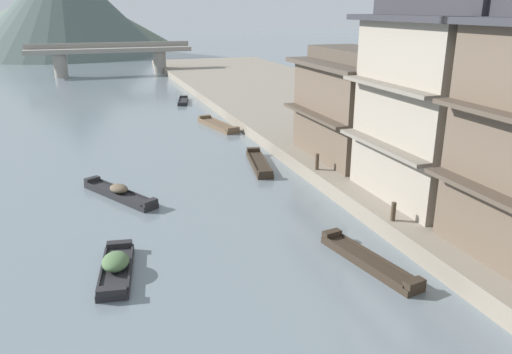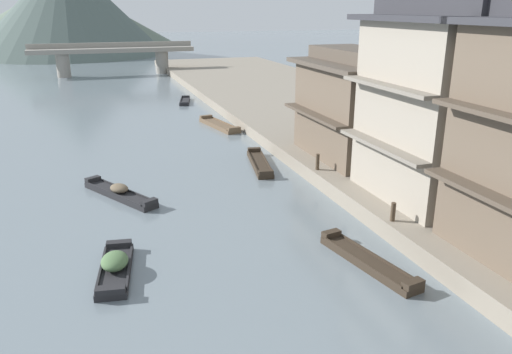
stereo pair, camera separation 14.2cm
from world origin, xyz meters
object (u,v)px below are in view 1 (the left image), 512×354
(boat_moored_second, at_px, (369,261))
(mooring_post_dock_far, at_px, (317,162))
(house_waterfront_tall, at_px, (437,104))
(boat_midriver_drifting, at_px, (119,193))
(boat_midriver_upstream, at_px, (218,125))
(house_waterfront_narrow, at_px, (358,105))
(mooring_post_dock_mid, at_px, (393,212))
(stone_bridge, at_px, (111,55))
(boat_moored_third, at_px, (116,267))
(boat_moored_far, at_px, (259,164))
(boat_moored_nearest, at_px, (183,101))

(boat_moored_second, xyz_separation_m, mooring_post_dock_far, (2.13, 9.01, 1.05))
(house_waterfront_tall, bearing_deg, boat_midriver_drifting, 154.85)
(boat_midriver_upstream, bearing_deg, boat_midriver_drifting, -122.65)
(house_waterfront_narrow, bearing_deg, mooring_post_dock_mid, -110.27)
(boat_midriver_upstream, height_order, stone_bridge, stone_bridge)
(boat_midriver_drifting, distance_m, mooring_post_dock_far, 10.48)
(boat_moored_third, bearing_deg, boat_midriver_drifting, 84.89)
(boat_midriver_drifting, relative_size, mooring_post_dock_far, 5.74)
(mooring_post_dock_mid, bearing_deg, house_waterfront_narrow, 69.73)
(mooring_post_dock_mid, bearing_deg, boat_moored_third, 176.86)
(boat_moored_far, xyz_separation_m, boat_midriver_drifting, (-8.41, -2.72, 0.07))
(boat_midriver_drifting, bearing_deg, boat_moored_nearest, 72.17)
(boat_midriver_drifting, distance_m, boat_midriver_upstream, 16.13)
(mooring_post_dock_mid, bearing_deg, boat_moored_far, 99.93)
(house_waterfront_tall, bearing_deg, mooring_post_dock_far, 121.85)
(boat_moored_third, relative_size, mooring_post_dock_far, 4.45)
(boat_moored_nearest, distance_m, boat_midriver_upstream, 11.82)
(boat_moored_nearest, relative_size, stone_bridge, 0.19)
(boat_moored_second, bearing_deg, mooring_post_dock_far, 76.72)
(boat_midriver_upstream, xyz_separation_m, stone_bridge, (-5.87, 36.28, 2.67))
(boat_moored_far, height_order, boat_midriver_upstream, boat_midriver_upstream)
(boat_moored_nearest, distance_m, mooring_post_dock_mid, 33.94)
(mooring_post_dock_mid, bearing_deg, stone_bridge, 97.35)
(boat_midriver_drifting, relative_size, stone_bridge, 0.22)
(boat_moored_third, relative_size, boat_moored_far, 0.75)
(boat_moored_second, relative_size, stone_bridge, 0.22)
(house_waterfront_tall, distance_m, mooring_post_dock_far, 7.20)
(boat_moored_far, bearing_deg, boat_moored_nearest, 90.61)
(mooring_post_dock_far, bearing_deg, stone_bridge, 98.38)
(boat_moored_nearest, distance_m, mooring_post_dock_far, 26.72)
(house_waterfront_tall, distance_m, mooring_post_dock_mid, 5.47)
(boat_moored_third, distance_m, house_waterfront_tall, 15.13)
(boat_moored_second, distance_m, boat_midriver_drifting, 13.12)
(boat_moored_second, bearing_deg, boat_moored_third, 165.15)
(house_waterfront_narrow, xyz_separation_m, stone_bridge, (-10.89, 49.20, -0.95))
(boat_moored_third, relative_size, house_waterfront_narrow, 0.50)
(boat_moored_third, xyz_separation_m, house_waterfront_narrow, (14.43, 8.51, 3.49))
(boat_moored_nearest, xyz_separation_m, house_waterfront_narrow, (5.56, -24.73, 3.65))
(boat_moored_second, distance_m, mooring_post_dock_mid, 2.94)
(boat_moored_third, bearing_deg, mooring_post_dock_mid, -3.14)
(boat_moored_third, bearing_deg, boat_midriver_upstream, 66.31)
(boat_moored_second, relative_size, boat_midriver_drifting, 0.97)
(house_waterfront_tall, bearing_deg, mooring_post_dock_mid, -146.94)
(boat_moored_second, height_order, stone_bridge, stone_bridge)
(boat_moored_nearest, height_order, house_waterfront_tall, house_waterfront_tall)
(boat_moored_far, height_order, mooring_post_dock_far, mooring_post_dock_far)
(boat_midriver_upstream, bearing_deg, mooring_post_dock_far, -83.60)
(house_waterfront_tall, bearing_deg, house_waterfront_narrow, 88.68)
(boat_moored_third, height_order, boat_midriver_upstream, boat_moored_third)
(mooring_post_dock_mid, bearing_deg, house_waterfront_tall, 33.06)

